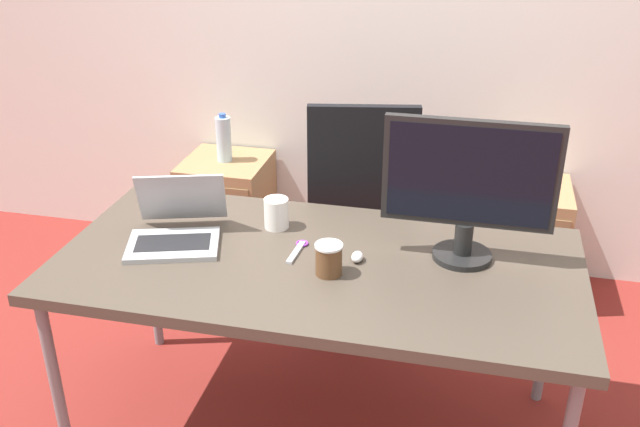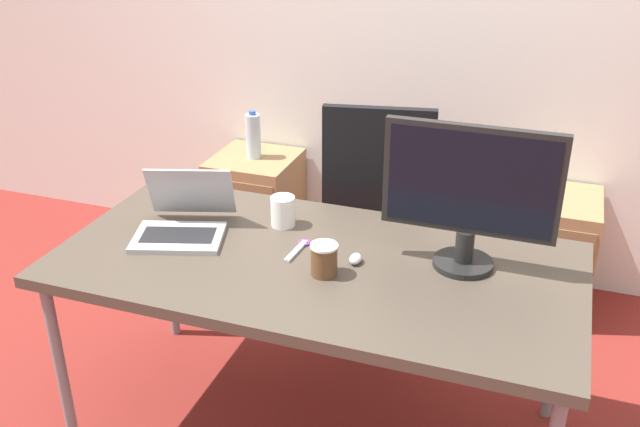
% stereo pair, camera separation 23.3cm
% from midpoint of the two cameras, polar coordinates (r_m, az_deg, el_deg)
% --- Properties ---
extents(wall_back, '(10.00, 0.05, 2.60)m').
position_cam_midpoint_polar(wall_back, '(3.49, 3.35, 15.97)').
color(wall_back, silver).
rests_on(wall_back, ground_plane).
extents(desk, '(1.74, 0.85, 0.73)m').
position_cam_midpoint_polar(desk, '(2.39, -3.04, -4.73)').
color(desk, '#473D33').
rests_on(desk, ground_plane).
extents(office_chair, '(0.56, 0.60, 1.08)m').
position_cam_midpoint_polar(office_chair, '(3.18, 1.10, -2.03)').
color(office_chair, '#232326').
rests_on(office_chair, ground_plane).
extents(cabinet_left, '(0.42, 0.42, 0.56)m').
position_cam_midpoint_polar(cabinet_left, '(3.78, -9.13, 0.22)').
color(cabinet_left, '#99754C').
rests_on(cabinet_left, ground_plane).
extents(cabinet_right, '(0.42, 0.42, 0.56)m').
position_cam_midpoint_polar(cabinet_right, '(3.54, 13.88, -2.15)').
color(cabinet_right, '#99754C').
rests_on(cabinet_right, ground_plane).
extents(water_bottle, '(0.08, 0.08, 0.25)m').
position_cam_midpoint_polar(water_bottle, '(3.63, -9.55, 5.88)').
color(water_bottle, silver).
rests_on(water_bottle, cabinet_left).
extents(laptop_center, '(0.36, 0.39, 0.22)m').
position_cam_midpoint_polar(laptop_center, '(2.53, -14.05, -1.22)').
color(laptop_center, '#ADADB2').
rests_on(laptop_center, desk).
extents(monitor, '(0.55, 0.20, 0.48)m').
position_cam_midpoint_polar(monitor, '(2.28, 8.98, 2.11)').
color(monitor, black).
rests_on(monitor, desk).
extents(mouse, '(0.04, 0.06, 0.03)m').
position_cam_midpoint_polar(mouse, '(2.34, 0.16, -3.56)').
color(mouse, silver).
rests_on(mouse, desk).
extents(coffee_cup_white, '(0.09, 0.09, 0.11)m').
position_cam_midpoint_polar(coffee_cup_white, '(2.56, -6.12, -0.04)').
color(coffee_cup_white, white).
rests_on(coffee_cup_white, desk).
extents(coffee_cup_brown, '(0.09, 0.09, 0.11)m').
position_cam_midpoint_polar(coffee_cup_brown, '(2.26, -2.25, -3.75)').
color(coffee_cup_brown, brown).
rests_on(coffee_cup_brown, desk).
extents(scissors, '(0.05, 0.17, 0.01)m').
position_cam_midpoint_polar(scissors, '(2.42, -4.53, -2.95)').
color(scissors, '#B2B2B7').
rests_on(scissors, desk).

